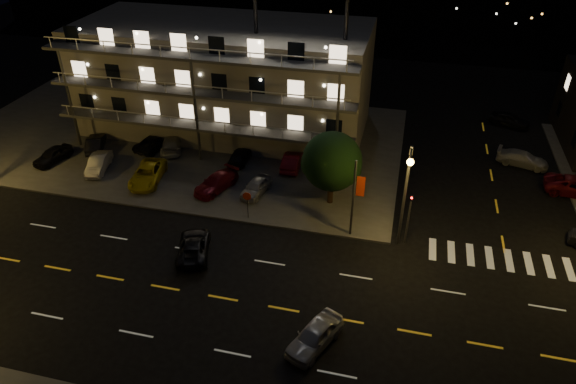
% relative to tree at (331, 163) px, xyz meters
% --- Properties ---
extents(ground, '(140.00, 140.00, 0.00)m').
position_rel_tree_xyz_m(ground, '(-2.77, -12.22, -3.79)').
color(ground, black).
rests_on(ground, ground).
extents(curb_nw, '(44.00, 24.00, 0.15)m').
position_rel_tree_xyz_m(curb_nw, '(-16.77, 7.78, -3.72)').
color(curb_nw, '#3E3E3B').
rests_on(curb_nw, ground).
extents(motel, '(28.00, 13.80, 18.10)m').
position_rel_tree_xyz_m(motel, '(-12.71, 11.66, 1.55)').
color(motel, gray).
rests_on(motel, ground).
extents(streetlight_nc, '(0.44, 1.92, 8.00)m').
position_rel_tree_xyz_m(streetlight_nc, '(5.73, -4.29, 1.16)').
color(streetlight_nc, '#2D2D30').
rests_on(streetlight_nc, ground).
extents(signal_nw, '(0.20, 0.27, 4.60)m').
position_rel_tree_xyz_m(signal_nw, '(6.23, -3.73, -1.23)').
color(signal_nw, '#2D2D30').
rests_on(signal_nw, ground).
extents(banner_north, '(0.83, 0.16, 6.40)m').
position_rel_tree_xyz_m(banner_north, '(2.32, -3.82, -0.37)').
color(banner_north, '#2D2D30').
rests_on(banner_north, ground).
extents(stop_sign, '(0.91, 0.11, 2.61)m').
position_rel_tree_xyz_m(stop_sign, '(-5.77, -3.65, -2.08)').
color(stop_sign, '#2D2D30').
rests_on(stop_sign, ground).
extents(tree, '(4.87, 4.69, 6.14)m').
position_rel_tree_xyz_m(tree, '(0.00, 0.00, 0.00)').
color(tree, black).
rests_on(tree, curb_nw).
extents(lot_car_0, '(2.41, 4.10, 1.31)m').
position_rel_tree_xyz_m(lot_car_0, '(-25.78, 0.57, -2.99)').
color(lot_car_0, black).
rests_on(lot_car_0, curb_nw).
extents(lot_car_1, '(2.30, 4.24, 1.33)m').
position_rel_tree_xyz_m(lot_car_1, '(-20.86, 0.14, -2.98)').
color(lot_car_1, '#95959A').
rests_on(lot_car_1, curb_nw).
extents(lot_car_2, '(3.02, 5.23, 1.37)m').
position_rel_tree_xyz_m(lot_car_2, '(-15.76, -0.53, -2.96)').
color(lot_car_2, gold).
rests_on(lot_car_2, curb_nw).
extents(lot_car_3, '(3.29, 4.79, 1.29)m').
position_rel_tree_xyz_m(lot_car_3, '(-9.57, -0.36, -3.00)').
color(lot_car_3, maroon).
rests_on(lot_car_3, curb_nw).
extents(lot_car_4, '(2.16, 3.89, 1.25)m').
position_rel_tree_xyz_m(lot_car_4, '(-6.15, -0.17, -3.02)').
color(lot_car_4, '#95959A').
rests_on(lot_car_4, curb_nw).
extents(lot_car_5, '(2.90, 4.25, 1.33)m').
position_rel_tree_xyz_m(lot_car_5, '(-23.23, 3.57, -2.98)').
color(lot_car_5, black).
rests_on(lot_car_5, curb_nw).
extents(lot_car_6, '(2.99, 4.83, 1.25)m').
position_rel_tree_xyz_m(lot_car_6, '(-17.90, 5.16, -3.02)').
color(lot_car_6, black).
rests_on(lot_car_6, curb_nw).
extents(lot_car_7, '(3.27, 4.94, 1.33)m').
position_rel_tree_xyz_m(lot_car_7, '(-16.15, 5.28, -2.98)').
color(lot_car_7, '#95959A').
rests_on(lot_car_7, curb_nw).
extents(lot_car_8, '(1.51, 3.75, 1.28)m').
position_rel_tree_xyz_m(lot_car_8, '(-9.09, 4.56, -3.01)').
color(lot_car_8, black).
rests_on(lot_car_8, curb_nw).
extents(lot_car_9, '(1.58, 4.28, 1.40)m').
position_rel_tree_xyz_m(lot_car_9, '(-4.18, 4.77, -2.94)').
color(lot_car_9, maroon).
rests_on(lot_car_9, curb_nw).
extents(side_car_2, '(4.80, 2.87, 1.30)m').
position_rel_tree_xyz_m(side_car_2, '(16.02, 10.29, -3.14)').
color(side_car_2, '#95959A').
rests_on(side_car_2, ground).
extents(side_car_3, '(4.35, 3.04, 1.38)m').
position_rel_tree_xyz_m(side_car_3, '(15.87, 18.75, -3.11)').
color(side_car_3, black).
rests_on(side_car_3, ground).
extents(road_car_east, '(3.24, 4.50, 1.42)m').
position_rel_tree_xyz_m(road_car_east, '(1.63, -14.47, -3.08)').
color(road_car_east, '#95959A').
rests_on(road_car_east, ground).
extents(road_car_west, '(3.29, 4.95, 1.26)m').
position_rel_tree_xyz_m(road_car_west, '(-8.24, -8.51, -3.16)').
color(road_car_west, black).
rests_on(road_car_west, ground).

